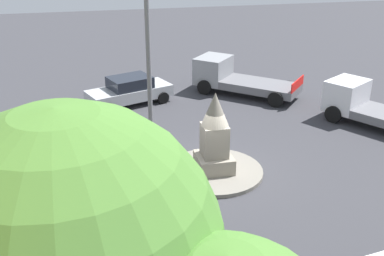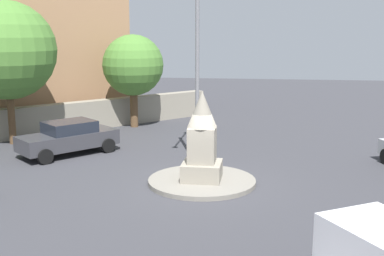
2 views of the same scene
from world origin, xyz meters
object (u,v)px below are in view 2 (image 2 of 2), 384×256
monument (202,140)px  corner_building (23,38)px  car_dark_grey_approaching (69,137)px  streetlamp (197,43)px  tree_far_corner (7,51)px  tree_mid_cluster (133,66)px

monument → corner_building: 17.46m
car_dark_grey_approaching → corner_building: bearing=-143.9°
streetlamp → corner_building: size_ratio=0.80×
corner_building → tree_far_corner: bearing=21.3°
corner_building → streetlamp: bearing=52.2°
streetlamp → tree_far_corner: size_ratio=1.20×
monument → corner_building: bearing=-133.3°
streetlamp → tree_far_corner: bearing=-104.6°
car_dark_grey_approaching → tree_far_corner: tree_far_corner is taller
streetlamp → car_dark_grey_approaching: bearing=-98.1°
streetlamp → tree_far_corner: (-2.43, -9.29, -0.42)m
streetlamp → corner_building: (-9.28, -11.96, 0.08)m
tree_mid_cluster → streetlamp: bearing=31.9°
streetlamp → tree_mid_cluster: 8.83m
corner_building → tree_mid_cluster: 7.74m
car_dark_grey_approaching → tree_mid_cluster: (-6.57, 1.18, 2.70)m
monument → tree_far_corner: tree_far_corner is taller
streetlamp → car_dark_grey_approaching: 7.14m
car_dark_grey_approaching → tree_mid_cluster: tree_mid_cluster is taller
tree_mid_cluster → tree_far_corner: (4.97, -4.68, 0.98)m
monument → car_dark_grey_approaching: (-3.28, -6.29, -0.82)m
car_dark_grey_approaching → tree_far_corner: bearing=-114.6°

